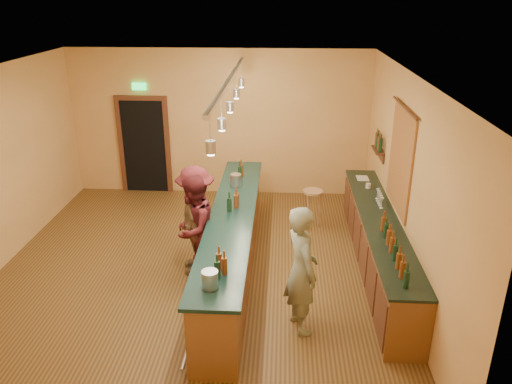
# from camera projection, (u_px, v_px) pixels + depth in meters

# --- Properties ---
(floor) EXTENTS (7.00, 7.00, 0.00)m
(floor) POSITION_uv_depth(u_px,v_px,m) (196.00, 270.00, 8.26)
(floor) COLOR #503117
(floor) RESTS_ON ground
(ceiling) EXTENTS (6.50, 7.00, 0.02)m
(ceiling) POSITION_uv_depth(u_px,v_px,m) (186.00, 75.00, 7.05)
(ceiling) COLOR silver
(ceiling) RESTS_ON wall_back
(wall_back) EXTENTS (6.50, 0.02, 3.20)m
(wall_back) POSITION_uv_depth(u_px,v_px,m) (219.00, 124.00, 10.89)
(wall_back) COLOR tan
(wall_back) RESTS_ON floor
(wall_front) EXTENTS (6.50, 0.02, 3.20)m
(wall_front) POSITION_uv_depth(u_px,v_px,m) (122.00, 320.00, 4.42)
(wall_front) COLOR tan
(wall_front) RESTS_ON floor
(wall_right) EXTENTS (0.02, 7.00, 3.20)m
(wall_right) POSITION_uv_depth(u_px,v_px,m) (406.00, 184.00, 7.49)
(wall_right) COLOR tan
(wall_right) RESTS_ON floor
(doorway) EXTENTS (1.15, 0.09, 2.48)m
(doorway) POSITION_uv_depth(u_px,v_px,m) (144.00, 144.00, 11.13)
(doorway) COLOR black
(doorway) RESTS_ON wall_back
(tapestry) EXTENTS (0.03, 1.40, 1.60)m
(tapestry) POSITION_uv_depth(u_px,v_px,m) (401.00, 160.00, 7.76)
(tapestry) COLOR maroon
(tapestry) RESTS_ON wall_right
(bottle_shelf) EXTENTS (0.17, 0.55, 0.54)m
(bottle_shelf) POSITION_uv_depth(u_px,v_px,m) (379.00, 144.00, 9.22)
(bottle_shelf) COLOR #502618
(bottle_shelf) RESTS_ON wall_right
(back_counter) EXTENTS (0.60, 4.55, 1.27)m
(back_counter) POSITION_uv_depth(u_px,v_px,m) (378.00, 244.00, 8.09)
(back_counter) COLOR brown
(back_counter) RESTS_ON floor
(tasting_bar) EXTENTS (0.73, 5.10, 1.38)m
(tasting_bar) POSITION_uv_depth(u_px,v_px,m) (232.00, 239.00, 7.99)
(tasting_bar) COLOR brown
(tasting_bar) RESTS_ON floor
(pendant_track) EXTENTS (0.11, 4.60, 0.50)m
(pendant_track) POSITION_uv_depth(u_px,v_px,m) (230.00, 90.00, 7.10)
(pendant_track) COLOR silver
(pendant_track) RESTS_ON ceiling
(bartender) EXTENTS (0.63, 0.77, 1.80)m
(bartender) POSITION_uv_depth(u_px,v_px,m) (302.00, 270.00, 6.54)
(bartender) COLOR gray
(bartender) RESTS_ON floor
(customer_a) EXTENTS (0.85, 0.98, 1.73)m
(customer_a) POSITION_uv_depth(u_px,v_px,m) (194.00, 229.00, 7.75)
(customer_a) COLOR #59191E
(customer_a) RESTS_ON floor
(customer_b) EXTENTS (0.56, 1.01, 1.63)m
(customer_b) POSITION_uv_depth(u_px,v_px,m) (194.00, 225.00, 7.99)
(customer_b) COLOR #997A51
(customer_b) RESTS_ON floor
(customer_c) EXTENTS (0.87, 1.22, 1.71)m
(customer_c) POSITION_uv_depth(u_px,v_px,m) (196.00, 216.00, 8.22)
(customer_c) COLOR #59191E
(customer_c) RESTS_ON floor
(bar_stool) EXTENTS (0.38, 0.38, 0.78)m
(bar_stool) POSITION_uv_depth(u_px,v_px,m) (313.00, 198.00, 9.51)
(bar_stool) COLOR #A7694B
(bar_stool) RESTS_ON floor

